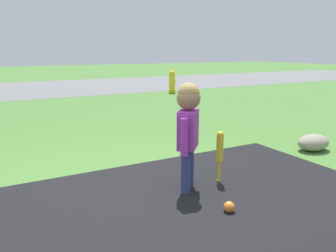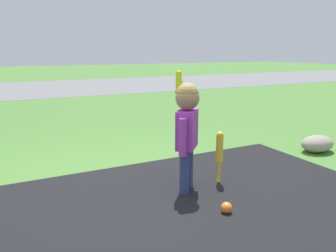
# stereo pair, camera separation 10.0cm
# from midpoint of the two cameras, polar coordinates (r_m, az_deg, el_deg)

# --- Properties ---
(ground_plane) EXTENTS (60.00, 60.00, 0.00)m
(ground_plane) POSITION_cam_midpoint_polar(r_m,az_deg,el_deg) (2.99, -7.21, -13.68)
(ground_plane) COLOR #477533
(street_strip) EXTENTS (40.00, 6.00, 0.01)m
(street_strip) POSITION_cam_midpoint_polar(r_m,az_deg,el_deg) (12.91, -24.26, 5.89)
(street_strip) COLOR slate
(street_strip) RESTS_ON ground
(child) EXTENTS (0.31, 0.33, 1.05)m
(child) POSITION_cam_midpoint_polar(r_m,az_deg,el_deg) (3.09, 2.61, 0.71)
(child) COLOR navy
(child) RESTS_ON ground
(baseball_bat) EXTENTS (0.07, 0.07, 0.55)m
(baseball_bat) POSITION_cam_midpoint_polar(r_m,az_deg,el_deg) (3.38, 8.17, -4.08)
(baseball_bat) COLOR yellow
(baseball_bat) RESTS_ON ground
(sports_ball) EXTENTS (0.10, 0.10, 0.10)m
(sports_ball) POSITION_cam_midpoint_polar(r_m,az_deg,el_deg) (2.89, 9.59, -13.73)
(sports_ball) COLOR orange
(sports_ball) RESTS_ON ground
(fire_hydrant) EXTENTS (0.27, 0.24, 0.73)m
(fire_hydrant) POSITION_cam_midpoint_polar(r_m,az_deg,el_deg) (10.63, 0.44, 7.67)
(fire_hydrant) COLOR yellow
(fire_hydrant) RESTS_ON ground
(edging_rock) EXTENTS (0.49, 0.34, 0.22)m
(edging_rock) POSITION_cam_midpoint_polar(r_m,az_deg,el_deg) (4.88, 23.45, -2.65)
(edging_rock) COLOR gray
(edging_rock) RESTS_ON ground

